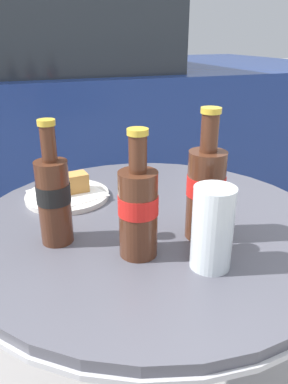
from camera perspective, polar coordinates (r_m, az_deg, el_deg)
bistro_table at (r=0.88m, az=0.87°, el=-12.93°), size 0.78×0.78×0.72m
cola_bottle_left at (r=0.71m, az=-13.59°, el=-0.70°), size 0.06×0.06×0.24m
cola_bottle_right at (r=0.65m, az=-0.90°, el=-2.49°), size 0.07×0.07×0.23m
cola_bottle_center at (r=0.71m, az=9.38°, el=0.43°), size 0.07×0.07×0.25m
drinking_glass at (r=0.63m, az=10.34°, el=-5.97°), size 0.07×0.07×0.15m
lunch_plate_near at (r=0.92m, az=-11.63°, el=-0.06°), size 0.20×0.20×0.06m
parked_car at (r=2.48m, az=-19.75°, el=11.47°), size 4.06×1.75×1.37m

